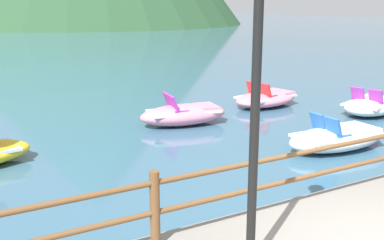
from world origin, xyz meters
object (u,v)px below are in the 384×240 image
(lamp_post, at_px, (258,41))
(pedal_boat_3, at_px, (371,105))
(pedal_boat_5, at_px, (337,137))
(pedal_boat_2, at_px, (184,114))
(pedal_boat_1, at_px, (266,98))

(lamp_post, height_order, pedal_boat_3, lamp_post)
(lamp_post, xyz_separation_m, pedal_boat_5, (5.03, 3.49, -2.61))
(lamp_post, bearing_deg, pedal_boat_2, 67.24)
(lamp_post, distance_m, pedal_boat_3, 10.43)
(lamp_post, height_order, pedal_boat_5, lamp_post)
(pedal_boat_2, relative_size, pedal_boat_5, 0.99)
(pedal_boat_2, height_order, pedal_boat_3, pedal_boat_2)
(pedal_boat_2, distance_m, pedal_boat_5, 4.17)
(pedal_boat_1, relative_size, pedal_boat_5, 0.99)
(lamp_post, xyz_separation_m, pedal_boat_2, (2.99, 7.13, -2.58))
(pedal_boat_3, height_order, pedal_boat_5, same)
(lamp_post, height_order, pedal_boat_2, lamp_post)
(pedal_boat_1, bearing_deg, pedal_boat_3, -50.53)
(pedal_boat_2, distance_m, pedal_boat_3, 5.75)
(pedal_boat_3, bearing_deg, lamp_post, -147.23)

